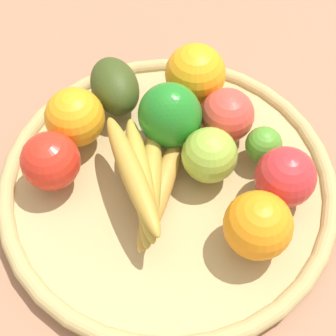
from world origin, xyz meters
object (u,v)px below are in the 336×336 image
Objects in this scene: banana_bunch at (146,180)px; lime_0 at (264,145)px; avocado at (115,86)px; apple_3 at (227,115)px; apple_2 at (51,161)px; apple_1 at (210,155)px; orange_2 at (195,74)px; apple_0 at (285,177)px; bell_pepper at (170,116)px; orange_1 at (258,225)px; orange_0 at (75,117)px.

lime_0 is at bearing 52.68° from banana_bunch.
avocado is at bearing -174.20° from lime_0.
apple_3 is 0.14m from banana_bunch.
apple_2 reaches higher than apple_3.
apple_2 is at bearing -145.82° from apple_1.
orange_2 is 1.14× the size of apple_0.
avocado is at bearing 138.54° from banana_bunch.
apple_0 is at bearing 160.34° from bell_pepper.
orange_2 reaches higher than apple_2.
banana_bunch is 2.27× the size of orange_1.
orange_2 reaches higher than avocado.
apple_0 reaches higher than avocado.
banana_bunch is at bearing -127.32° from lime_0.
bell_pepper reaches higher than apple_1.
apple_0 is at bearing -25.35° from apple_3.
lime_0 is 0.26m from apple_2.
lime_0 is at bearing 50.11° from apple_1.
banana_bunch is at bearing -12.61° from orange_0.
apple_2 is 0.22m from orange_2.
banana_bunch is 0.17m from orange_2.
apple_2 is 0.94× the size of orange_0.
apple_0 is (0.16, -0.00, -0.01)m from bell_pepper.
apple_0 is (0.10, -0.05, 0.00)m from apple_3.
avocado is at bearing -168.67° from apple_3.
bell_pepper is 1.21× the size of orange_0.
orange_1 is (0.14, 0.01, 0.01)m from banana_bunch.
bell_pepper is (-0.06, -0.05, 0.01)m from apple_3.
orange_1 is 0.08m from apple_0.
avocado is at bearing 92.45° from apple_2.
apple_0 is 0.27m from orange_0.
orange_0 is at bearing 10.17° from bell_pepper.
apple_3 is 0.97× the size of apple_2.
apple_0 is 0.95× the size of orange_0.
apple_3 is 1.02× the size of apple_1.
orange_0 is at bearing -96.56° from avocado.
bell_pepper is at bearing 54.45° from apple_2.
avocado is (-0.21, -0.02, 0.01)m from lime_0.
bell_pepper is at bearing -161.94° from lime_0.
orange_0 is at bearing -123.63° from orange_2.
orange_1 is 0.23m from orange_2.
orange_1 is at bearing -68.90° from lime_0.
apple_3 is 1.50× the size of lime_0.
orange_2 is at bearing 136.67° from orange_1.
apple_1 is (0.16, 0.11, -0.00)m from apple_2.
apple_3 is at bearing 74.53° from banana_bunch.
orange_1 is 0.83× the size of bell_pepper.
orange_2 is (-0.03, 0.17, 0.01)m from banana_bunch.
bell_pepper is (-0.16, 0.08, 0.01)m from orange_1.
bell_pepper is (-0.07, 0.02, 0.01)m from apple_1.
lime_0 is (0.06, -0.01, -0.01)m from apple_3.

